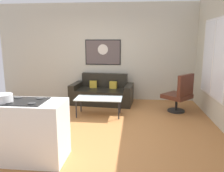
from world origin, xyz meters
TOP-DOWN VIEW (x-y plane):
  - ground at (0.00, 0.00)m, footprint 6.40×6.40m
  - back_wall at (0.00, 2.42)m, footprint 6.40×0.05m
  - couch at (-0.02, 1.92)m, footprint 1.77×1.00m
  - coffee_table at (0.05, 0.83)m, footprint 1.08×0.55m
  - armchair at (1.98, 1.25)m, footprint 0.82×0.82m
  - kitchen_counter at (-1.00, -1.28)m, footprint 1.77×0.60m
  - mixing_bowl at (-0.95, -1.38)m, footprint 0.27×0.27m
  - wall_painting at (-0.06, 2.38)m, footprint 1.04×0.03m
  - window at (2.59, 0.90)m, footprint 0.03×1.52m

SIDE VIEW (x-z plane):
  - ground at x=0.00m, z-range -0.04..0.00m
  - couch at x=-0.02m, z-range -0.13..0.67m
  - coffee_table at x=0.05m, z-range 0.18..0.60m
  - kitchen_counter at x=-1.00m, z-range -0.01..0.91m
  - armchair at x=1.98m, z-range -0.01..0.95m
  - mixing_bowl at x=-0.95m, z-range 0.89..1.01m
  - window at x=2.59m, z-range 0.51..2.22m
  - back_wall at x=0.00m, z-range 0.00..2.80m
  - wall_painting at x=-0.06m, z-range 1.04..1.77m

